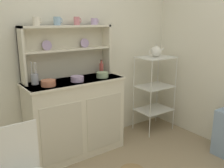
{
  "coord_description": "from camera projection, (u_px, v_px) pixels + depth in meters",
  "views": [
    {
      "loc": [
        -1.24,
        -1.11,
        1.59
      ],
      "look_at": [
        0.34,
        1.12,
        0.87
      ],
      "focal_mm": 39.72,
      "sensor_mm": 36.0,
      "label": 1
    }
  ],
  "objects": [
    {
      "name": "bowl_mixing_large",
      "position": [
        48.0,
        83.0,
        2.56
      ],
      "size": [
        0.15,
        0.15,
        0.06
      ],
      "primitive_type": "cylinder",
      "color": "#C67556",
      "rests_on": "hutch_cabinet"
    },
    {
      "name": "utensil_jar",
      "position": [
        35.0,
        79.0,
        2.62
      ],
      "size": [
        0.08,
        0.08,
        0.24
      ],
      "color": "#B2B7C6",
      "rests_on": "hutch_cabinet"
    },
    {
      "name": "cup_lilac_3",
      "position": [
        94.0,
        21.0,
        2.94
      ],
      "size": [
        0.1,
        0.08,
        0.08
      ],
      "color": "#B79ECC",
      "rests_on": "hutch_shelf_unit"
    },
    {
      "name": "jam_bottle",
      "position": [
        101.0,
        68.0,
        3.1
      ],
      "size": [
        0.05,
        0.05,
        0.18
      ],
      "color": "#B74C47",
      "rests_on": "hutch_cabinet"
    },
    {
      "name": "bakers_rack",
      "position": [
        155.0,
        84.0,
        3.52
      ],
      "size": [
        0.5,
        0.37,
        1.08
      ],
      "color": "silver",
      "rests_on": "ground"
    },
    {
      "name": "cup_sky_1",
      "position": [
        57.0,
        21.0,
        2.68
      ],
      "size": [
        0.09,
        0.08,
        0.09
      ],
      "color": "#8EB2D1",
      "rests_on": "hutch_shelf_unit"
    },
    {
      "name": "cup_cream_0",
      "position": [
        36.0,
        21.0,
        2.55
      ],
      "size": [
        0.09,
        0.07,
        0.09
      ],
      "color": "silver",
      "rests_on": "hutch_shelf_unit"
    },
    {
      "name": "hutch_cabinet",
      "position": [
        76.0,
        117.0,
        2.92
      ],
      "size": [
        1.14,
        0.45,
        0.91
      ],
      "color": "silver",
      "rests_on": "ground"
    },
    {
      "name": "wall_back",
      "position": [
        64.0,
        48.0,
        2.94
      ],
      "size": [
        3.84,
        0.05,
        2.5
      ],
      "primitive_type": "cube",
      "color": "silver",
      "rests_on": "ground"
    },
    {
      "name": "cup_rose_2",
      "position": [
        77.0,
        21.0,
        2.81
      ],
      "size": [
        0.08,
        0.07,
        0.09
      ],
      "color": "#D17A84",
      "rests_on": "hutch_shelf_unit"
    },
    {
      "name": "bowl_floral_medium",
      "position": [
        77.0,
        79.0,
        2.75
      ],
      "size": [
        0.15,
        0.15,
        0.06
      ],
      "primitive_type": "cylinder",
      "color": "#B79ECC",
      "rests_on": "hutch_cabinet"
    },
    {
      "name": "hutch_shelf_unit",
      "position": [
        67.0,
        47.0,
        2.85
      ],
      "size": [
        1.07,
        0.18,
        0.61
      ],
      "color": "beige",
      "rests_on": "hutch_cabinet"
    },
    {
      "name": "bowl_cream_small",
      "position": [
        102.0,
        75.0,
        2.93
      ],
      "size": [
        0.14,
        0.14,
        0.06
      ],
      "primitive_type": "cylinder",
      "color": "#9EB78E",
      "rests_on": "hutch_cabinet"
    },
    {
      "name": "porcelain_teapot",
      "position": [
        156.0,
        52.0,
        3.4
      ],
      "size": [
        0.24,
        0.15,
        0.17
      ],
      "color": "white",
      "rests_on": "bakers_rack"
    }
  ]
}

